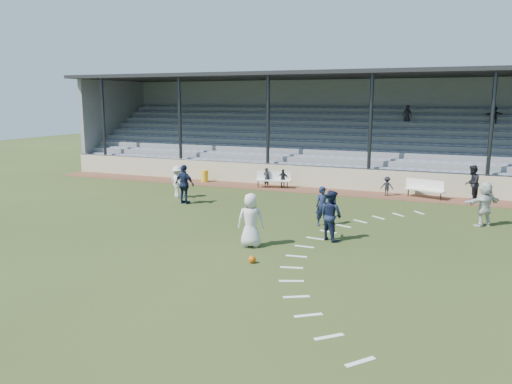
{
  "coord_description": "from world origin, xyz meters",
  "views": [
    {
      "loc": [
        7.63,
        -16.07,
        5.07
      ],
      "look_at": [
        0.0,
        2.5,
        1.3
      ],
      "focal_mm": 35.0,
      "sensor_mm": 36.0,
      "label": 1
    }
  ],
  "objects_px": {
    "bench_right": "(425,187)",
    "football": "(252,259)",
    "player_white_lead": "(251,220)",
    "bench_left": "(273,178)",
    "official": "(472,183)",
    "player_navy_lead": "(323,206)",
    "trash_bin": "(205,176)"
  },
  "relations": [
    {
      "from": "bench_right",
      "to": "football",
      "type": "height_order",
      "value": "bench_right"
    },
    {
      "from": "player_white_lead",
      "to": "bench_left",
      "type": "bearing_deg",
      "value": -92.68
    },
    {
      "from": "player_white_lead",
      "to": "official",
      "type": "relative_size",
      "value": 1.04
    },
    {
      "from": "bench_left",
      "to": "player_navy_lead",
      "type": "relative_size",
      "value": 1.27
    },
    {
      "from": "bench_left",
      "to": "official",
      "type": "height_order",
      "value": "official"
    },
    {
      "from": "trash_bin",
      "to": "player_navy_lead",
      "type": "relative_size",
      "value": 0.44
    },
    {
      "from": "official",
      "to": "trash_bin",
      "type": "bearing_deg",
      "value": -77.98
    },
    {
      "from": "trash_bin",
      "to": "official",
      "type": "xyz_separation_m",
      "value": [
        15.13,
        -0.28,
        0.56
      ]
    },
    {
      "from": "player_white_lead",
      "to": "official",
      "type": "bearing_deg",
      "value": -141.78
    },
    {
      "from": "player_white_lead",
      "to": "official",
      "type": "distance_m",
      "value": 13.31
    },
    {
      "from": "trash_bin",
      "to": "official",
      "type": "distance_m",
      "value": 15.14
    },
    {
      "from": "bench_left",
      "to": "football",
      "type": "height_order",
      "value": "bench_left"
    },
    {
      "from": "football",
      "to": "player_white_lead",
      "type": "height_order",
      "value": "player_white_lead"
    },
    {
      "from": "bench_right",
      "to": "official",
      "type": "distance_m",
      "value": 2.24
    },
    {
      "from": "official",
      "to": "player_navy_lead",
      "type": "bearing_deg",
      "value": -24.07
    },
    {
      "from": "bench_right",
      "to": "trash_bin",
      "type": "relative_size",
      "value": 2.86
    },
    {
      "from": "trash_bin",
      "to": "football",
      "type": "distance_m",
      "value": 15.74
    },
    {
      "from": "player_navy_lead",
      "to": "official",
      "type": "xyz_separation_m",
      "value": [
        5.63,
        7.42,
        0.13
      ]
    },
    {
      "from": "bench_left",
      "to": "trash_bin",
      "type": "height_order",
      "value": "bench_left"
    },
    {
      "from": "player_white_lead",
      "to": "football",
      "type": "bearing_deg",
      "value": 94.95
    },
    {
      "from": "bench_right",
      "to": "trash_bin",
      "type": "bearing_deg",
      "value": -163.44
    },
    {
      "from": "football",
      "to": "official",
      "type": "height_order",
      "value": "official"
    },
    {
      "from": "bench_right",
      "to": "trash_bin",
      "type": "xyz_separation_m",
      "value": [
        -12.91,
        0.21,
        -0.21
      ]
    },
    {
      "from": "football",
      "to": "player_white_lead",
      "type": "distance_m",
      "value": 1.95
    },
    {
      "from": "trash_bin",
      "to": "player_navy_lead",
      "type": "height_order",
      "value": "player_navy_lead"
    },
    {
      "from": "trash_bin",
      "to": "player_white_lead",
      "type": "bearing_deg",
      "value": -55.32
    },
    {
      "from": "bench_right",
      "to": "player_navy_lead",
      "type": "height_order",
      "value": "player_navy_lead"
    },
    {
      "from": "player_navy_lead",
      "to": "trash_bin",
      "type": "bearing_deg",
      "value": 113.28
    },
    {
      "from": "bench_right",
      "to": "football",
      "type": "relative_size",
      "value": 8.57
    },
    {
      "from": "football",
      "to": "bench_left",
      "type": "bearing_deg",
      "value": 107.53
    },
    {
      "from": "bench_left",
      "to": "player_navy_lead",
      "type": "xyz_separation_m",
      "value": [
        4.86,
        -7.38,
        0.22
      ]
    },
    {
      "from": "bench_left",
      "to": "football",
      "type": "distance_m",
      "value": 13.42
    }
  ]
}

